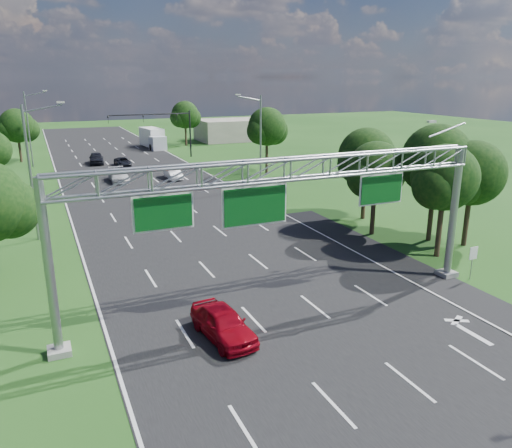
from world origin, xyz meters
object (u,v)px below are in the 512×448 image
sign_gantry (289,181)px  traffic_signal (167,124)px  regulatory_sign (473,256)px  box_truck (153,138)px  red_coupe (223,323)px

sign_gantry → traffic_signal: size_ratio=1.92×
regulatory_sign → box_truck: size_ratio=0.23×
traffic_signal → red_coupe: 55.92m
regulatory_sign → red_coupe: 16.25m
regulatory_sign → traffic_signal: size_ratio=0.17×
regulatory_sign → traffic_signal: traffic_signal is taller
sign_gantry → traffic_signal: sign_gantry is taller
sign_gantry → red_coupe: (-4.15, -1.59, -6.13)m
regulatory_sign → box_truck: 66.86m
regulatory_sign → sign_gantry: bearing=175.2°
regulatory_sign → red_coupe: (-16.22, -0.57, -0.75)m
sign_gantry → regulatory_sign: bearing=-4.8°
sign_gantry → red_coupe: size_ratio=5.27×
red_coupe → box_truck: bearing=73.4°
red_coupe → traffic_signal: bearing=71.7°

